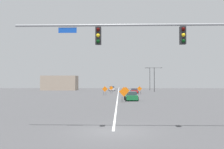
# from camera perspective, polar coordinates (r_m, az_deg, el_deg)

# --- Properties ---
(ground) EXTENTS (200.55, 200.55, 0.00)m
(ground) POSITION_cam_1_polar(r_m,az_deg,el_deg) (15.49, 0.28, -12.53)
(ground) COLOR #444447
(road_centre_stripe) EXTENTS (0.16, 111.42, 0.01)m
(road_centre_stripe) POSITION_cam_1_polar(r_m,az_deg,el_deg) (70.97, 1.42, -3.96)
(road_centre_stripe) COLOR white
(road_centre_stripe) RESTS_ON ground
(traffic_signal_assembly) EXTENTS (15.14, 0.44, 6.77)m
(traffic_signal_assembly) POSITION_cam_1_polar(r_m,az_deg,el_deg) (15.75, 14.72, 6.65)
(traffic_signal_assembly) COLOR gray
(traffic_signal_assembly) RESTS_ON ground
(street_lamp_far_left) EXTENTS (1.83, 0.24, 7.82)m
(street_lamp_far_left) POSITION_cam_1_polar(r_m,az_deg,el_deg) (89.84, 8.34, -0.69)
(street_lamp_far_left) COLOR black
(street_lamp_far_left) RESTS_ON ground
(street_lamp_near_left) EXTENTS (4.60, 0.24, 7.13)m
(street_lamp_near_left) POSITION_cam_1_polar(r_m,az_deg,el_deg) (75.77, 9.39, -0.49)
(street_lamp_near_left) COLOR black
(street_lamp_near_left) RESTS_ON ground
(construction_sign_median_near) EXTENTS (1.34, 0.16, 2.03)m
(construction_sign_median_near) POSITION_cam_1_polar(r_m,az_deg,el_deg) (45.07, 3.11, -3.71)
(construction_sign_median_near) COLOR orange
(construction_sign_median_near) RESTS_ON ground
(construction_sign_right_lane) EXTENTS (1.23, 0.20, 1.95)m
(construction_sign_right_lane) POSITION_cam_1_polar(r_m,az_deg,el_deg) (55.71, -1.60, -3.35)
(construction_sign_right_lane) COLOR orange
(construction_sign_right_lane) RESTS_ON ground
(construction_sign_left_lane) EXTENTS (1.12, 0.05, 1.91)m
(construction_sign_left_lane) POSITION_cam_1_polar(r_m,az_deg,el_deg) (63.68, -0.18, -3.14)
(construction_sign_left_lane) COLOR orange
(construction_sign_left_lane) RESTS_ON ground
(construction_sign_median_far) EXTENTS (1.38, 0.31, 2.19)m
(construction_sign_median_far) POSITION_cam_1_polar(r_m,az_deg,el_deg) (36.52, 2.66, -4.01)
(construction_sign_median_far) COLOR orange
(construction_sign_median_far) RESTS_ON ground
(construction_sign_left_shoulder) EXTENTS (1.13, 0.10, 1.89)m
(construction_sign_left_shoulder) POSITION_cam_1_polar(r_m,az_deg,el_deg) (59.34, 6.16, -3.26)
(construction_sign_left_shoulder) COLOR orange
(construction_sign_left_shoulder) RESTS_ON ground
(car_green_passing) EXTENTS (2.14, 4.21, 1.41)m
(car_green_passing) POSITION_cam_1_polar(r_m,az_deg,el_deg) (40.18, 4.26, -4.85)
(car_green_passing) COLOR #196B38
(car_green_passing) RESTS_ON ground
(car_red_far) EXTENTS (2.04, 3.96, 1.24)m
(car_red_far) POSITION_cam_1_polar(r_m,az_deg,el_deg) (64.99, 4.98, -3.66)
(car_red_far) COLOR red
(car_red_far) RESTS_ON ground
(car_silver_mid) EXTENTS (2.06, 4.05, 1.48)m
(car_silver_mid) POSITION_cam_1_polar(r_m,az_deg,el_deg) (82.14, -0.01, -3.16)
(car_silver_mid) COLOR #B7BABF
(car_silver_mid) RESTS_ON ground
(roadside_building_west) EXTENTS (11.74, 6.51, 4.96)m
(roadside_building_west) POSITION_cam_1_polar(r_m,az_deg,el_deg) (89.73, -11.53, -1.85)
(roadside_building_west) COLOR gray
(roadside_building_west) RESTS_ON ground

